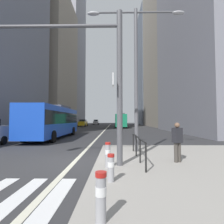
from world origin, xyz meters
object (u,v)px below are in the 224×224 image
at_px(city_bus_red_receding, 120,120).
at_px(street_lamp_post, 136,59).
at_px(car_receding_near, 120,122).
at_px(pedestrian_waiting, 177,140).
at_px(traffic_signal_gantry, 75,63).
at_px(bollard_front, 101,194).
at_px(car_receding_far, 121,123).
at_px(car_oncoming_far, 96,122).
at_px(bollard_left, 111,166).
at_px(bollard_right, 108,154).
at_px(car_oncoming_mid, 83,123).
at_px(city_bus_blue_oncoming, 53,120).

xyz_separation_m(city_bus_red_receding, street_lamp_post, (-0.22, -32.94, 3.45)).
distance_m(car_receding_near, pedestrian_waiting, 58.08).
relative_size(traffic_signal_gantry, bollard_front, 7.15).
height_order(car_receding_near, bollard_front, car_receding_near).
bearing_deg(pedestrian_waiting, car_receding_near, 90.45).
bearing_deg(pedestrian_waiting, bollard_front, -123.37).
relative_size(car_receding_far, car_oncoming_far, 1.11).
bearing_deg(traffic_signal_gantry, car_receding_far, 85.70).
bearing_deg(car_receding_far, bollard_front, -92.58).
relative_size(street_lamp_post, bollard_left, 10.47).
relative_size(car_receding_near, bollard_right, 4.63).
bearing_deg(bollard_right, car_receding_near, 87.71).
relative_size(city_bus_red_receding, car_oncoming_mid, 2.80).
distance_m(traffic_signal_gantry, bollard_left, 4.17).
relative_size(city_bus_blue_oncoming, car_oncoming_mid, 2.61).
bearing_deg(city_bus_red_receding, car_receding_near, 88.26).
relative_size(car_oncoming_mid, traffic_signal_gantry, 0.70).
bearing_deg(bollard_right, car_receding_far, 87.23).
relative_size(city_bus_red_receding, bollard_left, 15.38).
bearing_deg(city_bus_blue_oncoming, city_bus_red_receding, 72.77).
height_order(traffic_signal_gantry, bollard_right, traffic_signal_gantry).
bearing_deg(city_bus_blue_oncoming, bollard_left, -64.53).
distance_m(car_oncoming_far, bollard_front, 64.87).
xyz_separation_m(traffic_signal_gantry, bollard_right, (1.31, -0.35, -3.42)).
xyz_separation_m(car_receding_near, pedestrian_waiting, (0.45, -58.08, 0.05)).
bearing_deg(bollard_front, street_lamp_post, 77.93).
xyz_separation_m(car_oncoming_mid, bollard_front, (8.49, -45.31, -0.37)).
bearing_deg(car_oncoming_mid, bollard_right, -78.58).
bearing_deg(street_lamp_post, car_receding_far, 88.80).
bearing_deg(bollard_front, car_receding_near, 87.85).
bearing_deg(bollard_left, pedestrian_waiting, 40.75).
relative_size(car_receding_near, bollard_left, 5.51).
bearing_deg(bollard_right, city_bus_blue_oncoming, 117.57).
height_order(car_receding_near, street_lamp_post, street_lamp_post).
relative_size(car_oncoming_mid, bollard_right, 4.61).
xyz_separation_m(traffic_signal_gantry, pedestrian_waiting, (4.12, 0.54, -3.04)).
height_order(city_bus_blue_oncoming, street_lamp_post, street_lamp_post).
bearing_deg(bollard_right, traffic_signal_gantry, 165.19).
height_order(car_receding_near, pedestrian_waiting, car_receding_near).
bearing_deg(traffic_signal_gantry, car_oncoming_far, 95.26).
xyz_separation_m(city_bus_blue_oncoming, traffic_signal_gantry, (4.70, -11.17, 2.23)).
distance_m(city_bus_blue_oncoming, bollard_left, 14.37).
height_order(car_oncoming_far, pedestrian_waiting, car_oncoming_far).
height_order(car_receding_far, pedestrian_waiting, car_receding_far).
height_order(bollard_left, bollard_right, bollard_right).
relative_size(car_receding_far, bollard_left, 6.01).
bearing_deg(car_receding_near, street_lamp_post, -90.94).
bearing_deg(city_bus_blue_oncoming, car_oncoming_far, 91.03).
bearing_deg(pedestrian_waiting, bollard_left, -139.25).
bearing_deg(car_oncoming_far, car_receding_far, -49.83).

